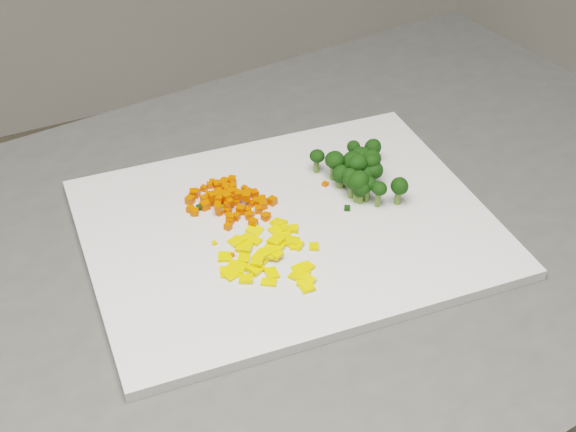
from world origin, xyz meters
name	(u,v)px	position (x,y,z in m)	size (l,w,h in m)	color
cutting_board	(288,227)	(0.32, 0.12, 0.91)	(0.44, 0.34, 0.01)	silver
carrot_pile	(230,196)	(0.28, 0.18, 0.93)	(0.10, 0.10, 0.03)	#E84002
pepper_pile	(275,252)	(0.29, 0.08, 0.92)	(0.11, 0.11, 0.02)	yellow
broccoli_pile	(360,167)	(0.43, 0.15, 0.94)	(0.12, 0.12, 0.06)	black
carrot_cube_0	(209,197)	(0.26, 0.20, 0.92)	(0.01, 0.01, 0.01)	#E84002
carrot_cube_1	(231,193)	(0.28, 0.19, 0.92)	(0.01, 0.01, 0.01)	#E84002
carrot_cube_2	(248,216)	(0.29, 0.15, 0.92)	(0.01, 0.01, 0.01)	#E84002
carrot_cube_3	(244,188)	(0.30, 0.20, 0.91)	(0.01, 0.01, 0.01)	#E84002
carrot_cube_4	(248,211)	(0.29, 0.16, 0.91)	(0.01, 0.01, 0.01)	#E84002
carrot_cube_5	(224,182)	(0.29, 0.22, 0.92)	(0.01, 0.01, 0.01)	#E84002
carrot_cube_6	(205,206)	(0.25, 0.19, 0.92)	(0.01, 0.01, 0.01)	#E84002
carrot_cube_7	(219,212)	(0.26, 0.17, 0.91)	(0.01, 0.01, 0.01)	#E84002
carrot_cube_8	(211,201)	(0.26, 0.19, 0.92)	(0.01, 0.01, 0.01)	#E84002
carrot_cube_9	(210,202)	(0.26, 0.19, 0.92)	(0.01, 0.01, 0.01)	#E84002
carrot_cube_10	(267,216)	(0.31, 0.14, 0.92)	(0.01, 0.01, 0.01)	#E84002
carrot_cube_11	(256,202)	(0.31, 0.17, 0.92)	(0.01, 0.01, 0.01)	#E84002
carrot_cube_12	(253,225)	(0.29, 0.13, 0.92)	(0.01, 0.01, 0.01)	#E84002
carrot_cube_13	(219,192)	(0.28, 0.21, 0.92)	(0.01, 0.01, 0.01)	#E84002
carrot_cube_14	(227,188)	(0.28, 0.20, 0.92)	(0.01, 0.01, 0.01)	#E84002
carrot_cube_15	(216,193)	(0.27, 0.21, 0.92)	(0.01, 0.01, 0.01)	#E84002
carrot_cube_16	(195,212)	(0.24, 0.18, 0.92)	(0.01, 0.01, 0.01)	#E84002
carrot_cube_17	(252,192)	(0.31, 0.19, 0.92)	(0.01, 0.01, 0.01)	#E84002
carrot_cube_18	(229,203)	(0.27, 0.17, 0.92)	(0.01, 0.01, 0.01)	#E84002
carrot_cube_19	(254,194)	(0.31, 0.19, 0.92)	(0.01, 0.01, 0.01)	#E84002
carrot_cube_20	(223,184)	(0.28, 0.22, 0.92)	(0.01, 0.01, 0.01)	#E84002
carrot_cube_21	(227,189)	(0.28, 0.20, 0.92)	(0.01, 0.01, 0.01)	#E84002
carrot_cube_22	(212,182)	(0.27, 0.23, 0.92)	(0.01, 0.01, 0.01)	#E84002
carrot_cube_23	(196,193)	(0.25, 0.22, 0.92)	(0.01, 0.01, 0.01)	#E84002
carrot_cube_24	(217,186)	(0.28, 0.22, 0.92)	(0.01, 0.01, 0.01)	#E84002
carrot_cube_25	(210,196)	(0.26, 0.20, 0.92)	(0.01, 0.01, 0.01)	#E84002
carrot_cube_26	(262,205)	(0.31, 0.16, 0.92)	(0.01, 0.01, 0.01)	#E84002
carrot_cube_27	(223,197)	(0.27, 0.19, 0.92)	(0.01, 0.01, 0.01)	#E84002
carrot_cube_28	(207,205)	(0.25, 0.19, 0.91)	(0.01, 0.01, 0.01)	#E84002
carrot_cube_29	(195,212)	(0.24, 0.18, 0.92)	(0.01, 0.01, 0.01)	#E84002
carrot_cube_30	(232,180)	(0.30, 0.22, 0.92)	(0.01, 0.01, 0.01)	#E84002
carrot_cube_31	(220,194)	(0.27, 0.20, 0.92)	(0.01, 0.01, 0.01)	#E84002
carrot_cube_32	(230,218)	(0.27, 0.15, 0.92)	(0.01, 0.01, 0.01)	#E84002
carrot_cube_33	(228,205)	(0.27, 0.17, 0.92)	(0.01, 0.01, 0.01)	#E84002
carrot_cube_34	(230,221)	(0.27, 0.15, 0.92)	(0.01, 0.01, 0.01)	#E84002
carrot_cube_35	(233,187)	(0.29, 0.20, 0.92)	(0.01, 0.01, 0.01)	#E84002
carrot_cube_36	(253,223)	(0.29, 0.14, 0.92)	(0.01, 0.01, 0.01)	#E84002
carrot_cube_37	(190,209)	(0.23, 0.19, 0.92)	(0.01, 0.01, 0.01)	#E84002
carrot_cube_38	(236,193)	(0.29, 0.19, 0.92)	(0.01, 0.01, 0.01)	#E84002
carrot_cube_39	(228,227)	(0.26, 0.14, 0.92)	(0.01, 0.01, 0.01)	#E84002
carrot_cube_40	(249,193)	(0.30, 0.19, 0.92)	(0.01, 0.01, 0.01)	#E84002
carrot_cube_41	(230,202)	(0.27, 0.17, 0.92)	(0.01, 0.01, 0.01)	#E84002
carrot_cube_42	(213,196)	(0.26, 0.19, 0.92)	(0.01, 0.01, 0.01)	#E84002
carrot_cube_43	(228,197)	(0.28, 0.18, 0.92)	(0.01, 0.01, 0.01)	#E84002
carrot_cube_44	(241,210)	(0.28, 0.16, 0.92)	(0.01, 0.01, 0.01)	#E84002
carrot_cube_45	(194,193)	(0.25, 0.22, 0.92)	(0.01, 0.01, 0.01)	#E84002
carrot_cube_46	(246,197)	(0.30, 0.17, 0.92)	(0.01, 0.01, 0.01)	#E84002
carrot_cube_47	(221,196)	(0.27, 0.19, 0.92)	(0.01, 0.01, 0.01)	#E84002
carrot_cube_48	(240,194)	(0.30, 0.19, 0.92)	(0.01, 0.01, 0.01)	#E84002
carrot_cube_49	(272,201)	(0.32, 0.16, 0.92)	(0.01, 0.01, 0.01)	#E84002
carrot_cube_50	(232,182)	(0.30, 0.22, 0.92)	(0.01, 0.01, 0.01)	#E84002
carrot_cube_51	(236,217)	(0.27, 0.15, 0.92)	(0.01, 0.01, 0.01)	#E84002
carrot_cube_52	(262,200)	(0.31, 0.17, 0.92)	(0.01, 0.01, 0.01)	#E84002
carrot_cube_53	(218,208)	(0.26, 0.17, 0.92)	(0.01, 0.01, 0.01)	#E84002
carrot_cube_54	(227,197)	(0.27, 0.18, 0.93)	(0.01, 0.01, 0.01)	#E84002
carrot_cube_55	(228,197)	(0.28, 0.19, 0.92)	(0.01, 0.01, 0.01)	#E84002
carrot_cube_56	(238,195)	(0.29, 0.18, 0.92)	(0.01, 0.01, 0.01)	#E84002
carrot_cube_57	(232,180)	(0.30, 0.22, 0.92)	(0.01, 0.01, 0.01)	#E84002
carrot_cube_58	(228,211)	(0.27, 0.17, 0.92)	(0.01, 0.01, 0.01)	#E84002
carrot_cube_59	(251,204)	(0.30, 0.17, 0.92)	(0.01, 0.01, 0.01)	#E84002
carrot_cube_60	(205,199)	(0.25, 0.20, 0.92)	(0.01, 0.01, 0.01)	#E84002
carrot_cube_61	(230,204)	(0.28, 0.18, 0.92)	(0.01, 0.01, 0.01)	#E84002
carrot_cube_62	(204,188)	(0.26, 0.22, 0.92)	(0.01, 0.01, 0.01)	#E84002
carrot_cube_63	(228,191)	(0.28, 0.20, 0.92)	(0.01, 0.01, 0.01)	#E84002
carrot_cube_64	(237,202)	(0.29, 0.18, 0.92)	(0.01, 0.01, 0.01)	#E84002
carrot_cube_65	(231,198)	(0.28, 0.18, 0.92)	(0.01, 0.01, 0.01)	#E84002
carrot_cube_66	(232,181)	(0.30, 0.22, 0.92)	(0.01, 0.01, 0.01)	#E84002
carrot_cube_67	(227,191)	(0.28, 0.20, 0.92)	(0.01, 0.01, 0.01)	#E84002
carrot_cube_68	(251,214)	(0.29, 0.15, 0.91)	(0.01, 0.01, 0.01)	#E84002
carrot_cube_69	(217,183)	(0.28, 0.22, 0.91)	(0.01, 0.01, 0.01)	#E84002
carrot_cube_70	(265,217)	(0.30, 0.14, 0.92)	(0.01, 0.01, 0.01)	#E84002
carrot_cube_71	(225,194)	(0.28, 0.19, 0.92)	(0.01, 0.01, 0.01)	#E84002
carrot_cube_72	(258,210)	(0.30, 0.16, 0.92)	(0.01, 0.01, 0.01)	#E84002
carrot_cube_73	(219,199)	(0.27, 0.18, 0.92)	(0.01, 0.01, 0.01)	#E84002
carrot_cube_74	(218,204)	(0.26, 0.18, 0.92)	(0.01, 0.01, 0.01)	#E84002
carrot_cube_75	(226,182)	(0.29, 0.22, 0.92)	(0.01, 0.01, 0.01)	#E84002
carrot_cube_76	(190,200)	(0.24, 0.21, 0.92)	(0.01, 0.01, 0.01)	#E84002
carrot_cube_77	(210,185)	(0.27, 0.22, 0.92)	(0.01, 0.01, 0.01)	#E84002
pepper_chunk_0	(225,257)	(0.24, 0.10, 0.91)	(0.01, 0.01, 0.00)	yellow
pepper_chunk_1	(254,240)	(0.28, 0.11, 0.91)	(0.01, 0.01, 0.00)	yellow
pepper_chunk_2	(262,259)	(0.27, 0.08, 0.91)	(0.02, 0.01, 0.00)	yellow
pepper_chunk_3	(237,267)	(0.24, 0.08, 0.91)	(0.02, 0.02, 0.00)	yellow
pepper_chunk_4	(236,242)	(0.26, 0.12, 0.91)	(0.01, 0.02, 0.00)	yellow
pepper_chunk_5	(282,234)	(0.31, 0.11, 0.91)	(0.01, 0.01, 0.00)	yellow
pepper_chunk_6	(244,259)	(0.25, 0.09, 0.91)	(0.01, 0.01, 0.00)	yellow
pepper_chunk_7	(255,230)	(0.28, 0.13, 0.91)	(0.02, 0.01, 0.00)	yellow
pepper_chunk_8	(245,241)	(0.27, 0.11, 0.91)	(0.02, 0.02, 0.00)	yellow
pepper_chunk_9	(272,273)	(0.27, 0.05, 0.91)	(0.01, 0.02, 0.00)	yellow
pepper_chunk_10	(306,286)	(0.29, 0.02, 0.91)	(0.02, 0.01, 0.00)	yellow
pepper_chunk_11	(297,245)	(0.31, 0.08, 0.91)	(0.01, 0.01, 0.00)	yellow
pepper_chunk_12	(291,241)	(0.31, 0.09, 0.91)	(0.02, 0.02, 0.00)	yellow
pepper_chunk_13	(279,223)	(0.31, 0.13, 0.91)	(0.02, 0.01, 0.00)	yellow
pepper_chunk_14	(276,240)	(0.30, 0.09, 0.92)	(0.01, 0.02, 0.00)	yellow
pepper_chunk_15	(306,282)	(0.30, 0.03, 0.91)	(0.02, 0.01, 0.00)	yellow
pepper_chunk_16	(246,279)	(0.24, 0.06, 0.91)	(0.01, 0.01, 0.00)	yellow
pepper_chunk_17	(314,246)	(0.33, 0.07, 0.91)	(0.01, 0.01, 0.00)	yellow
pepper_chunk_18	(307,267)	(0.31, 0.05, 0.91)	(0.01, 0.01, 0.00)	yellow
pepper_chunk_19	(299,275)	(0.30, 0.04, 0.91)	(0.02, 0.02, 0.00)	yellow
pepper_chunk_20	(273,253)	(0.28, 0.08, 0.92)	(0.02, 0.01, 0.00)	yellow
pepper_chunk_21	(255,269)	(0.26, 0.07, 0.91)	(0.02, 0.02, 0.00)	yellow
pepper_chunk_22	(260,256)	(0.27, 0.08, 0.92)	(0.02, 0.01, 0.00)	yellow
pepper_chunk_23	(281,230)	(0.31, 0.11, 0.91)	(0.01, 0.01, 0.00)	yellow
pepper_chunk_24	(269,282)	(0.26, 0.04, 0.91)	(0.02, 0.01, 0.00)	yellow
pepper_chunk_25	(282,233)	(0.31, 0.11, 0.91)	(0.02, 0.02, 0.00)	yellow
pepper_chunk_26	(268,253)	(0.28, 0.08, 0.92)	(0.02, 0.01, 0.00)	yellow
pepper_chunk_27	(267,253)	(0.28, 0.08, 0.91)	(0.01, 0.02, 0.00)	yellow
pepper_chunk_28	(296,245)	(0.31, 0.08, 0.91)	(0.01, 0.01, 0.00)	yellow
pepper_chunk_29	(301,269)	(0.30, 0.05, 0.91)	(0.02, 0.02, 0.00)	yellow
pepper_chunk_30	(278,229)	(0.31, 0.12, 0.91)	(0.02, 0.01, 0.00)	yellow
pepper_chunk_31	(294,229)	(0.32, 0.11, 0.91)	(0.01, 0.01, 0.00)	yellow
pepper_chunk_32	(244,248)	(0.26, 0.10, 0.91)	(0.02, 0.01, 0.00)	yellow
pepper_chunk_33	(275,246)	(0.29, 0.09, 0.91)	(0.02, 0.02, 0.00)	yellow
pepper_chunk_34	(284,228)	(0.31, 0.11, 0.91)	(0.01, 0.01, 0.00)	yellow
pepper_chunk_35	(226,272)	(0.23, 0.08, 0.91)	(0.01, 0.02, 0.00)	yellow
pepper_chunk_36	(230,274)	(0.23, 0.07, 0.91)	(0.01, 0.02, 0.00)	yellow
pepper_chunk_37	(276,253)	(0.29, 0.08, 0.92)	(0.01, 0.01, 0.00)	yellow
pepper_chunk_38	(258,260)	(0.26, 0.07, 0.92)	(0.02, 0.01, 0.00)	yellow
broccoli_floret_0	(371,166)	(0.44, 0.15, 0.94)	(0.03, 0.03, 0.03)	black
broccoli_floret_1	(378,195)	(0.43, 0.11, 0.93)	(0.02, 0.02, 0.03)	black
broccoli_floret_2	(357,169)	(0.43, 0.15, 0.94)	(0.03, 0.03, 0.03)	black
broccoli_floret_3	(352,166)	(0.43, 0.17, 0.93)	(0.04, 0.04, 0.03)	black
broccoli_floret_4	(359,194)	(0.41, 0.12, 0.92)	(0.02, 0.02, 0.02)	black
broccoli_floret_5	(352,185)	(0.41, 0.14, 0.93)	(0.03, 0.03, 0.03)	black
broccoli_floret_6	(371,162)	(0.45, 0.16, 0.94)	(0.03, 0.03, 0.03)	black
broccoli_floret_7	(351,168)	(0.42, 0.16, 0.94)	(0.02, 0.02, 0.02)	black
broccoli_floret_8	(360,190)	(0.42, 0.13, 0.93)	(0.03, 0.03, 0.03)	black
broccoli_floret_9	(362,162)	(0.45, 0.17, 0.93)	(0.03, 0.03, 0.03)	black
broccoli_floret_10	(334,166)	(0.41, 0.18, 0.93)	(0.03, 0.03, 0.04)	black
broccoli_floret_11	(398,192)	(0.45, 0.10, 0.93)	(0.03, 0.03, 0.03)	black
broccoli_floret_12	(359,175)	(0.43, 0.15, 0.93)	(0.02, 0.02, 0.03)	black
broccoli_floret_13	(358,188)	(0.41, 0.13, 0.93)	(0.03, 0.03, 0.04)	black
broccoli_floret_14	(341,177)	(0.41, 0.16, 0.93)	(0.03, 0.03, 0.03)	black
broccoli_floret_15	(317,162)	(0.40, 0.20, 0.93)	(0.02, 0.02, 0.03)	black
broccoli_floret_16	(349,179)	(0.41, 0.14, 0.93)	(0.02, 0.02, 0.02)	black
broccoli_floret_17	(363,176)	(0.43, 0.15, 0.93)	(0.04, 0.04, 0.03)	black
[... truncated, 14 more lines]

